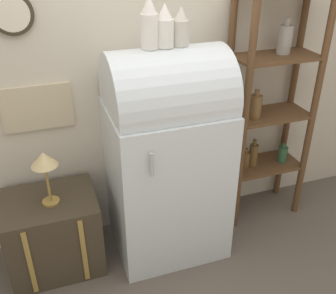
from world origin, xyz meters
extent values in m
plane|color=#60564C|center=(0.00, 0.00, 0.00)|extent=(12.00, 12.00, 0.00)
cube|color=beige|center=(0.00, 0.58, 1.35)|extent=(7.00, 0.05, 2.70)
cylinder|color=#382D1E|center=(-0.82, 0.54, 1.66)|extent=(0.24, 0.03, 0.24)
cylinder|color=beige|center=(-0.82, 0.52, 1.66)|extent=(0.20, 0.01, 0.20)
cube|color=#C6B793|center=(-0.77, 0.54, 1.08)|extent=(0.44, 0.02, 0.30)
cube|color=silver|center=(0.00, 0.23, 0.55)|extent=(0.75, 0.64, 1.10)
cylinder|color=silver|center=(0.00, 0.23, 1.17)|extent=(0.74, 0.61, 0.61)
cylinder|color=#B7B7BC|center=(-0.21, -0.11, 0.91)|extent=(0.02, 0.02, 0.15)
cube|color=#423828|center=(-0.80, 0.27, 0.27)|extent=(0.60, 0.48, 0.54)
cube|color=#AD8942|center=(-0.96, 0.02, 0.27)|extent=(0.03, 0.01, 0.49)
cube|color=#AD8942|center=(-0.63, 0.02, 0.27)|extent=(0.03, 0.01, 0.49)
cylinder|color=brown|center=(0.57, 0.22, 0.88)|extent=(0.05, 0.05, 1.75)
cylinder|color=brown|center=(1.13, 0.22, 0.88)|extent=(0.05, 0.05, 1.75)
cylinder|color=brown|center=(0.57, 0.51, 0.88)|extent=(0.05, 0.05, 1.75)
cylinder|color=brown|center=(1.13, 0.51, 0.88)|extent=(0.05, 0.05, 1.75)
cube|color=brown|center=(0.85, 0.36, 0.43)|extent=(0.60, 0.31, 0.02)
cube|color=brown|center=(0.85, 0.36, 0.87)|extent=(0.60, 0.31, 0.02)
cube|color=brown|center=(0.85, 0.36, 1.30)|extent=(0.60, 0.31, 0.02)
cylinder|color=brown|center=(0.70, 0.32, 0.96)|extent=(0.09, 0.09, 0.17)
cylinder|color=brown|center=(0.70, 0.32, 1.07)|extent=(0.03, 0.03, 0.04)
cylinder|color=#9E998E|center=(0.91, 0.39, 1.41)|extent=(0.10, 0.10, 0.19)
cylinder|color=#9E998E|center=(0.91, 0.39, 1.53)|extent=(0.04, 0.04, 0.05)
cylinder|color=brown|center=(0.69, 0.37, 0.50)|extent=(0.07, 0.07, 0.13)
cylinder|color=brown|center=(0.69, 0.37, 0.58)|extent=(0.03, 0.03, 0.03)
cylinder|color=#335B3D|center=(1.02, 0.35, 0.50)|extent=(0.08, 0.08, 0.13)
cylinder|color=#335B3D|center=(1.02, 0.35, 0.58)|extent=(0.03, 0.03, 0.03)
cylinder|color=brown|center=(0.76, 0.37, 0.53)|extent=(0.07, 0.07, 0.18)
cylinder|color=brown|center=(0.76, 0.37, 0.64)|extent=(0.03, 0.03, 0.05)
cylinder|color=white|center=(-0.10, 0.24, 1.57)|extent=(0.10, 0.10, 0.19)
cone|color=white|center=(-0.10, 0.24, 1.72)|extent=(0.08, 0.08, 0.10)
cylinder|color=white|center=(-0.01, 0.24, 1.56)|extent=(0.11, 0.11, 0.16)
cone|color=white|center=(-0.01, 0.24, 1.68)|extent=(0.09, 0.09, 0.09)
cylinder|color=beige|center=(0.09, 0.24, 1.55)|extent=(0.10, 0.10, 0.15)
cone|color=beige|center=(0.09, 0.24, 1.66)|extent=(0.08, 0.08, 0.08)
cylinder|color=#AD8942|center=(-0.78, 0.24, 0.55)|extent=(0.11, 0.11, 0.02)
cylinder|color=#AD8942|center=(-0.78, 0.24, 0.69)|extent=(0.02, 0.02, 0.26)
cone|color=#DBC184|center=(-0.78, 0.24, 0.87)|extent=(0.16, 0.16, 0.09)
camera|label=1|loc=(-0.73, -1.92, 2.08)|focal=42.00mm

